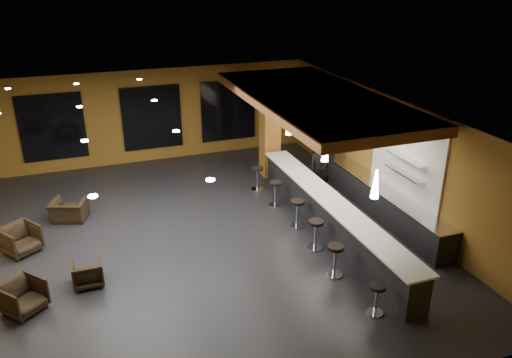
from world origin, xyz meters
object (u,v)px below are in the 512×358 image
object	(u,v)px
staff_a	(318,170)
armchair_c	(21,239)
column	(270,128)
staff_c	(325,159)
pendant_0	(376,184)
armchair_d	(69,210)
prep_counter	(381,202)
bar_stool_5	(257,175)
staff_b	(321,158)
bar_stool_3	(297,210)
pendant_2	(289,124)
armchair_b	(88,272)
bar_stool_0	(377,295)
bar_stool_2	(316,231)
armchair_a	(23,297)
pendant_1	(325,149)
bar_stool_1	(335,256)
bar_counter	(330,217)
bar_stool_4	(275,190)

from	to	relation	value
staff_a	armchair_c	world-z (taller)	staff_a
column	staff_c	distance (m)	2.20
pendant_0	staff_a	bearing A→B (deg)	79.77
column	armchair_d	size ratio (longest dim) A/B	3.58
prep_counter	bar_stool_5	distance (m)	4.15
staff_b	bar_stool_3	xyz separation A→B (m)	(-2.10, -2.70, -0.36)
pendant_2	armchair_b	world-z (taller)	pendant_2
armchair_c	bar_stool_0	size ratio (longest dim) A/B	1.15
bar_stool_2	armchair_c	bearing A→B (deg)	161.42
bar_stool_5	armchair_a	bearing A→B (deg)	-148.50
pendant_1	staff_a	world-z (taller)	pendant_1
prep_counter	armchair_a	size ratio (longest dim) A/B	7.40
armchair_a	bar_stool_1	world-z (taller)	bar_stool_1
bar_counter	bar_stool_2	distance (m)	0.96
armchair_a	column	bearing A→B (deg)	-6.13
pendant_2	bar_stool_0	size ratio (longest dim) A/B	0.96
prep_counter	pendant_2	distance (m)	3.73
pendant_2	staff_b	bearing A→B (deg)	14.44
armchair_c	pendant_0	bearing A→B (deg)	-60.70
armchair_b	bar_stool_0	world-z (taller)	bar_stool_0
bar_counter	armchair_d	bearing A→B (deg)	153.95
bar_stool_2	bar_stool_5	bearing A→B (deg)	91.85
column	armchair_b	world-z (taller)	column
pendant_1	armchair_b	world-z (taller)	pendant_1
pendant_2	bar_stool_3	world-z (taller)	pendant_2
bar_stool_0	bar_stool_2	xyz separation A→B (m)	(-0.03, 2.89, 0.06)
bar_stool_0	bar_stool_4	distance (m)	5.66
armchair_b	armchair_a	bearing A→B (deg)	22.82
bar_stool_3	bar_counter	bearing A→B (deg)	-43.49
armchair_d	bar_stool_5	world-z (taller)	bar_stool_5
armchair_b	armchair_d	size ratio (longest dim) A/B	0.72
armchair_c	pendant_2	bearing A→B (deg)	-27.07
armchair_b	bar_stool_4	bearing A→B (deg)	-157.08
column	staff_c	size ratio (longest dim) A/B	2.17
bar_counter	column	bearing A→B (deg)	90.00
prep_counter	bar_stool_3	xyz separation A→B (m)	(-2.70, 0.16, 0.10)
staff_c	bar_stool_3	size ratio (longest dim) A/B	1.93
staff_a	bar_stool_3	xyz separation A→B (m)	(-1.48, -1.69, -0.39)
bar_counter	armchair_b	xyz separation A→B (m)	(-6.50, -0.23, -0.18)
armchair_d	column	bearing A→B (deg)	-149.47
bar_counter	staff_a	size ratio (longest dim) A/B	4.35
bar_counter	armchair_a	world-z (taller)	bar_counter
bar_stool_5	pendant_2	bearing A→B (deg)	-28.98
armchair_a	armchair_d	size ratio (longest dim) A/B	0.83
armchair_b	bar_stool_2	distance (m)	5.77
column	bar_stool_3	bearing A→B (deg)	-100.04
pendant_2	bar_stool_4	size ratio (longest dim) A/B	0.87
pendant_1	armchair_c	distance (m)	8.41
armchair_a	bar_stool_1	xyz separation A→B (m)	(7.00, -1.10, 0.16)
bar_stool_4	prep_counter	bearing A→B (deg)	-30.94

